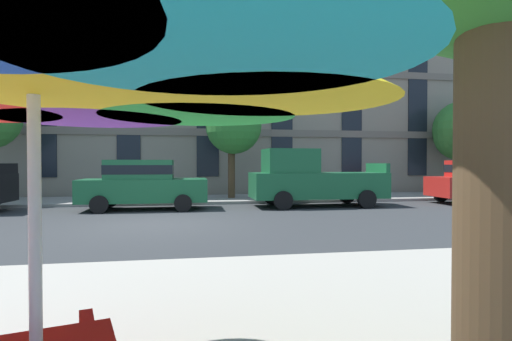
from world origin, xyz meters
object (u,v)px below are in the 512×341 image
Objects in this scene: sedan_red at (483,180)px; street_tree_middle at (233,123)px; sedan_green at (143,183)px; street_tree_right at (468,135)px; patio_umbrella at (33,53)px; pickup_green at (312,180)px.

street_tree_middle is at bearing 163.91° from sedan_red.
street_tree_right is at bearing 12.30° from sedan_green.
street_tree_right reaches higher than sedan_red.
sedan_green is at bearing 180.00° from sedan_red.
sedan_green is 1.20× the size of patio_umbrella.
sedan_green is 5.25m from street_tree_middle.
pickup_green is at bearing 0.00° from sedan_green.
street_tree_middle is 12.03m from street_tree_right.
patio_umbrella is at bearing -99.90° from street_tree_middle.
sedan_red is 0.90× the size of street_tree_right.
street_tree_middle reaches higher than sedan_green.
street_tree_right is at bearing 2.33° from street_tree_middle.
patio_umbrella reaches higher than sedan_green.
street_tree_middle is at bearing 132.76° from pickup_green.
sedan_green is at bearing -140.85° from street_tree_middle.
street_tree_right is 1.33× the size of patio_umbrella.
pickup_green is 1.05× the size of street_tree_right.
sedan_green and sedan_red have the same top height.
sedan_green is 6.27m from pickup_green.
patio_umbrella is at bearing -113.10° from pickup_green.
patio_umbrella is (-14.74, -16.10, -0.90)m from street_tree_right.
sedan_green is at bearing 93.83° from patio_umbrella.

